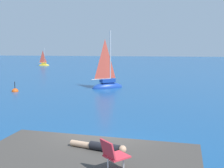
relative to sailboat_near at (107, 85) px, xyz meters
The scene contains 8 objects.
ground_plane 15.90m from the sailboat_near, 81.69° to the right, with size 160.00×160.00×0.00m, color navy.
boulder_seaward 16.93m from the sailboat_near, 84.67° to the right, with size 0.82×0.66×0.45m, color #48373C.
boulder_inland 16.90m from the sailboat_near, 86.62° to the right, with size 1.44×1.15×0.79m, color #3E3F3B.
sailboat_near is the anchor object (origin of this frame).
sailboat_far 29.04m from the sailboat_near, 122.18° to the left, with size 1.96×0.91×3.56m.
person_sunbather 18.07m from the sailboat_near, 82.08° to the right, with size 1.72×0.67×0.25m.
beach_chair 19.43m from the sailboat_near, 81.06° to the right, with size 0.76×0.76×0.80m.
marker_buoy 8.06m from the sailboat_near, 157.69° to the right, with size 0.56×0.56×1.13m.
Camera 1 is at (1.56, -9.87, 4.06)m, focal length 45.83 mm.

